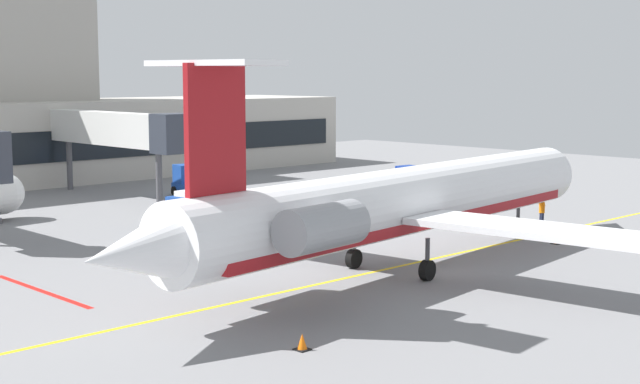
# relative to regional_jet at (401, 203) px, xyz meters

# --- Properties ---
(ground) EXTENTS (120.00, 120.00, 0.11)m
(ground) POSITION_rel_regional_jet_xyz_m (0.85, -1.00, -3.19)
(ground) COLOR slate
(jet_bridge_east) EXTENTS (2.40, 16.44, 6.34)m
(jet_bridge_east) POSITION_rel_regional_jet_xyz_m (4.04, 30.08, 1.80)
(jet_bridge_east) COLOR silver
(jet_bridge_east) RESTS_ON ground
(regional_jet) EXTENTS (35.20, 25.82, 9.38)m
(regional_jet) POSITION_rel_regional_jet_xyz_m (0.00, 0.00, 0.00)
(regional_jet) COLOR white
(regional_jet) RESTS_ON ground
(baggage_tug) EXTENTS (2.38, 4.03, 2.29)m
(baggage_tug) POSITION_rel_regional_jet_xyz_m (8.32, 27.73, -2.12)
(baggage_tug) COLOR #1E4CB2
(baggage_tug) RESTS_ON ground
(pushback_tractor) EXTENTS (3.80, 2.00, 2.12)m
(pushback_tractor) POSITION_rel_regional_jet_xyz_m (20.33, 17.39, -2.18)
(pushback_tractor) COLOR #19389E
(pushback_tractor) RESTS_ON ground
(belt_loader) EXTENTS (2.98, 2.02, 1.92)m
(belt_loader) POSITION_rel_regional_jet_xyz_m (-0.08, 16.09, -2.27)
(belt_loader) COLOR #1E4CB2
(belt_loader) RESTS_ON ground
(marshaller) EXTENTS (0.55, 0.73, 1.87)m
(marshaller) POSITION_rel_regional_jet_xyz_m (15.19, 2.20, -2.20)
(marshaller) COLOR #191E33
(marshaller) RESTS_ON ground
(safety_cone_alpha) EXTENTS (0.47, 0.47, 0.55)m
(safety_cone_alpha) POSITION_rel_regional_jet_xyz_m (-11.45, -5.70, -2.90)
(safety_cone_alpha) COLOR orange
(safety_cone_alpha) RESTS_ON ground
(safety_cone_bravo) EXTENTS (0.47, 0.47, 0.55)m
(safety_cone_bravo) POSITION_rel_regional_jet_xyz_m (7.81, 6.90, -2.90)
(safety_cone_bravo) COLOR orange
(safety_cone_bravo) RESTS_ON ground
(safety_cone_charlie) EXTENTS (0.47, 0.47, 0.55)m
(safety_cone_charlie) POSITION_rel_regional_jet_xyz_m (10.99, -1.36, -2.90)
(safety_cone_charlie) COLOR orange
(safety_cone_charlie) RESTS_ON ground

